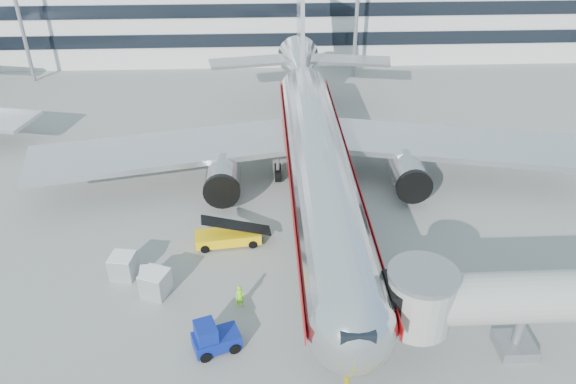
{
  "coord_description": "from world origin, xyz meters",
  "views": [
    {
      "loc": [
        -4.4,
        -31.74,
        25.83
      ],
      "look_at": [
        -2.69,
        4.67,
        4.0
      ],
      "focal_mm": 35.0,
      "sensor_mm": 36.0,
      "label": 1
    }
  ],
  "objects_px": {
    "belt_loader": "(228,236)",
    "cargo_container_right": "(155,283)",
    "main_jet": "(315,147)",
    "ramp_worker": "(240,297)",
    "baggage_tug": "(213,338)",
    "cargo_container_front": "(123,266)",
    "cargo_container_left": "(152,280)"
  },
  "relations": [
    {
      "from": "belt_loader",
      "to": "cargo_container_right",
      "type": "height_order",
      "value": "belt_loader"
    },
    {
      "from": "cargo_container_right",
      "to": "ramp_worker",
      "type": "relative_size",
      "value": 1.3
    },
    {
      "from": "main_jet",
      "to": "baggage_tug",
      "type": "height_order",
      "value": "main_jet"
    },
    {
      "from": "cargo_container_right",
      "to": "cargo_container_front",
      "type": "xyz_separation_m",
      "value": [
        -2.6,
        2.04,
        -0.03
      ]
    },
    {
      "from": "baggage_tug",
      "to": "cargo_container_left",
      "type": "distance_m",
      "value": 7.43
    },
    {
      "from": "baggage_tug",
      "to": "cargo_container_right",
      "type": "relative_size",
      "value": 1.43
    },
    {
      "from": "main_jet",
      "to": "baggage_tug",
      "type": "bearing_deg",
      "value": -112.41
    },
    {
      "from": "ramp_worker",
      "to": "baggage_tug",
      "type": "bearing_deg",
      "value": -130.48
    },
    {
      "from": "cargo_container_right",
      "to": "ramp_worker",
      "type": "bearing_deg",
      "value": -15.27
    },
    {
      "from": "baggage_tug",
      "to": "cargo_container_left",
      "type": "bearing_deg",
      "value": 128.63
    },
    {
      "from": "cargo_container_left",
      "to": "ramp_worker",
      "type": "distance_m",
      "value": 6.5
    },
    {
      "from": "cargo_container_right",
      "to": "cargo_container_front",
      "type": "distance_m",
      "value": 3.3
    },
    {
      "from": "cargo_container_left",
      "to": "cargo_container_front",
      "type": "xyz_separation_m",
      "value": [
        -2.24,
        1.52,
        0.08
      ]
    },
    {
      "from": "cargo_container_left",
      "to": "cargo_container_front",
      "type": "relative_size",
      "value": 0.85
    },
    {
      "from": "baggage_tug",
      "to": "cargo_container_front",
      "type": "relative_size",
      "value": 1.68
    },
    {
      "from": "main_jet",
      "to": "cargo_container_left",
      "type": "bearing_deg",
      "value": -133.6
    },
    {
      "from": "baggage_tug",
      "to": "ramp_worker",
      "type": "bearing_deg",
      "value": 67.71
    },
    {
      "from": "main_jet",
      "to": "cargo_container_left",
      "type": "xyz_separation_m",
      "value": [
        -12.4,
        -13.02,
        -3.44
      ]
    },
    {
      "from": "baggage_tug",
      "to": "cargo_container_left",
      "type": "height_order",
      "value": "baggage_tug"
    },
    {
      "from": "belt_loader",
      "to": "cargo_container_right",
      "type": "bearing_deg",
      "value": -129.95
    },
    {
      "from": "baggage_tug",
      "to": "cargo_container_right",
      "type": "bearing_deg",
      "value": 128.95
    },
    {
      "from": "cargo_container_right",
      "to": "cargo_container_left",
      "type": "bearing_deg",
      "value": 125.18
    },
    {
      "from": "baggage_tug",
      "to": "cargo_container_left",
      "type": "xyz_separation_m",
      "value": [
        -4.64,
        5.8,
        -0.12
      ]
    },
    {
      "from": "belt_loader",
      "to": "ramp_worker",
      "type": "height_order",
      "value": "belt_loader"
    },
    {
      "from": "cargo_container_right",
      "to": "ramp_worker",
      "type": "distance_m",
      "value": 6.0
    },
    {
      "from": "belt_loader",
      "to": "ramp_worker",
      "type": "xyz_separation_m",
      "value": [
        1.13,
        -7.15,
        0.14
      ]
    },
    {
      "from": "main_jet",
      "to": "cargo_container_left",
      "type": "height_order",
      "value": "main_jet"
    },
    {
      "from": "belt_loader",
      "to": "baggage_tug",
      "type": "height_order",
      "value": "belt_loader"
    },
    {
      "from": "main_jet",
      "to": "ramp_worker",
      "type": "height_order",
      "value": "main_jet"
    },
    {
      "from": "main_jet",
      "to": "belt_loader",
      "type": "relative_size",
      "value": 9.5
    },
    {
      "from": "cargo_container_front",
      "to": "belt_loader",
      "type": "bearing_deg",
      "value": 25.91
    },
    {
      "from": "cargo_container_right",
      "to": "belt_loader",
      "type": "bearing_deg",
      "value": 50.05
    }
  ]
}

